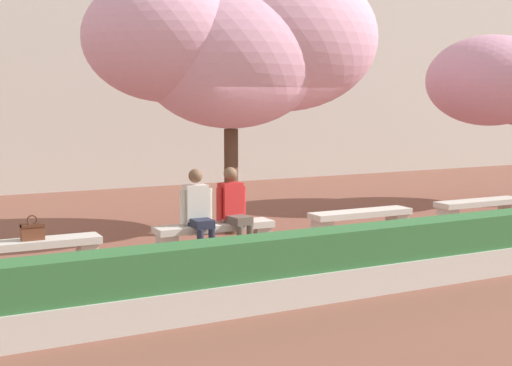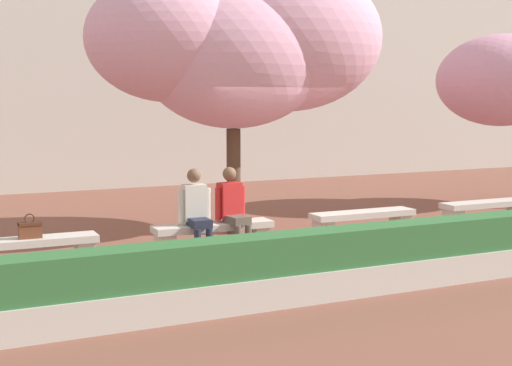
% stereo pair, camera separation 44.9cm
% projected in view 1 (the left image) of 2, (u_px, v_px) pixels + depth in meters
% --- Properties ---
extents(ground_plane, '(100.00, 100.00, 0.00)m').
position_uv_depth(ground_plane, '(292.00, 244.00, 11.42)').
color(ground_plane, brown).
extents(building_facade, '(28.00, 4.00, 7.27)m').
position_uv_depth(building_facade, '(107.00, 51.00, 19.97)').
color(building_facade, beige).
rests_on(building_facade, ground).
extents(stone_bench_west_end, '(1.87, 0.45, 0.45)m').
position_uv_depth(stone_bench_west_end, '(30.00, 251.00, 9.51)').
color(stone_bench_west_end, beige).
rests_on(stone_bench_west_end, ground).
extents(stone_bench_near_west, '(1.87, 0.45, 0.45)m').
position_uv_depth(stone_bench_near_west, '(215.00, 233.00, 10.76)').
color(stone_bench_near_west, beige).
rests_on(stone_bench_near_west, ground).
extents(stone_bench_center, '(1.87, 0.45, 0.45)m').
position_uv_depth(stone_bench_center, '(361.00, 219.00, 12.01)').
color(stone_bench_center, beige).
rests_on(stone_bench_center, ground).
extents(stone_bench_near_east, '(1.87, 0.45, 0.45)m').
position_uv_depth(stone_bench_near_east, '(479.00, 208.00, 13.25)').
color(stone_bench_near_east, beige).
rests_on(stone_bench_near_east, ground).
extents(person_seated_left, '(0.51, 0.69, 1.29)m').
position_uv_depth(person_seated_left, '(198.00, 209.00, 10.53)').
color(person_seated_left, black).
rests_on(person_seated_left, ground).
extents(person_seated_right, '(0.51, 0.71, 1.29)m').
position_uv_depth(person_seated_right, '(234.00, 206.00, 10.80)').
color(person_seated_right, black).
rests_on(person_seated_right, ground).
extents(handbag, '(0.30, 0.15, 0.34)m').
position_uv_depth(handbag, '(32.00, 230.00, 9.48)').
color(handbag, brown).
rests_on(handbag, stone_bench_west_end).
extents(cherry_tree_main, '(5.20, 3.08, 4.67)m').
position_uv_depth(cherry_tree_main, '(238.00, 45.00, 12.11)').
color(cherry_tree_main, '#513828').
rests_on(cherry_tree_main, ground).
extents(planter_hedge_foreground, '(14.84, 0.50, 0.80)m').
position_uv_depth(planter_hedge_foreground, '(407.00, 255.00, 8.89)').
color(planter_hedge_foreground, beige).
rests_on(planter_hedge_foreground, ground).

